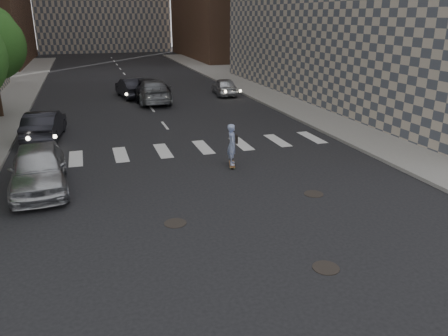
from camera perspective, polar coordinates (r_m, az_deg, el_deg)
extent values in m
plane|color=black|center=(13.34, 3.20, -8.28)|extent=(160.00, 160.00, 0.00)
cube|color=gray|center=(36.77, 13.57, 9.30)|extent=(13.00, 80.00, 0.15)
cube|color=black|center=(29.71, 14.24, 10.72)|extent=(0.30, 18.00, 4.00)
cylinder|color=black|center=(11.86, 13.17, -12.58)|extent=(0.70, 0.70, 0.02)
cylinder|color=black|center=(13.88, -6.39, -7.17)|extent=(0.70, 0.70, 0.02)
cylinder|color=black|center=(16.28, 11.64, -3.33)|extent=(0.70, 0.70, 0.02)
cube|color=brown|center=(18.83, 1.05, 0.49)|extent=(0.48, 0.97, 0.02)
cylinder|color=green|center=(18.53, 0.84, -0.01)|extent=(0.05, 0.07, 0.06)
cylinder|color=green|center=(18.54, 1.36, -0.01)|extent=(0.05, 0.07, 0.06)
cylinder|color=green|center=(19.16, 0.75, 0.65)|extent=(0.05, 0.07, 0.06)
cylinder|color=green|center=(19.17, 1.25, 0.66)|extent=(0.05, 0.07, 0.06)
imported|color=#8FA5D0|center=(18.56, 1.07, 3.11)|extent=(0.58, 0.74, 1.77)
cube|color=black|center=(18.56, 1.64, 3.80)|extent=(0.18, 0.31, 0.33)
imported|color=#ADAFB4|center=(17.52, -23.08, -0.02)|extent=(2.23, 4.98, 1.66)
imported|color=black|center=(24.73, -22.41, 5.21)|extent=(2.07, 4.67, 1.49)
imported|color=slate|center=(33.27, -9.27, 9.88)|extent=(2.55, 5.78, 1.65)
imported|color=black|center=(35.07, -10.09, 10.22)|extent=(3.10, 5.75, 1.53)
imported|color=silver|center=(35.96, 0.04, 10.60)|extent=(2.08, 4.19, 1.37)
imported|color=black|center=(35.60, -12.03, 10.22)|extent=(2.23, 4.79, 1.52)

